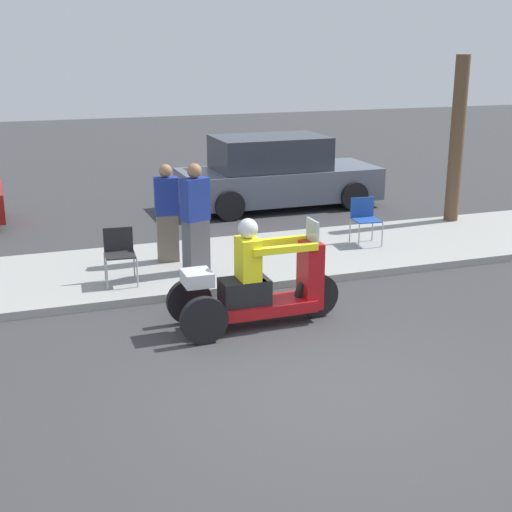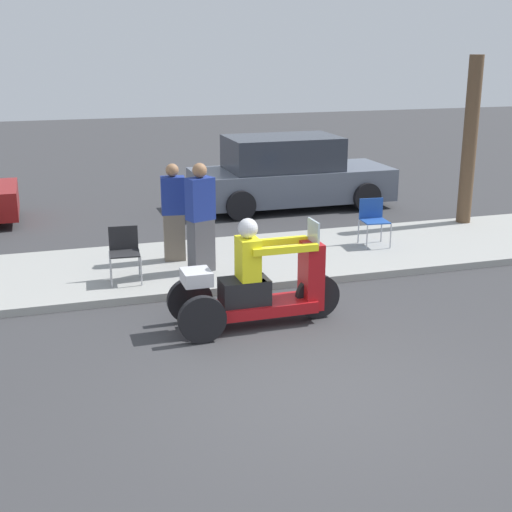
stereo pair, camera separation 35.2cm
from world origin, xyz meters
TOP-DOWN VIEW (x-y plane):
  - ground_plane at (0.00, 0.00)m, footprint 60.00×60.00m
  - sidewalk_strip at (0.00, 4.60)m, footprint 28.00×2.80m
  - motorcycle_trike at (-0.11, 1.96)m, footprint 2.30×0.83m
  - spectator_by_tree at (-0.65, 4.83)m, footprint 0.41×0.28m
  - spectator_end_of_line at (-0.36, 4.10)m, footprint 0.47×0.37m
  - folding_chair_set_back at (2.93, 4.72)m, footprint 0.50×0.50m
  - folding_chair_curbside at (-1.58, 4.00)m, footprint 0.50×0.50m
  - parked_car_lot_left at (2.69, 8.51)m, footprint 4.48×1.97m
  - tree_trunk at (5.44, 5.68)m, footprint 0.28×0.28m

SIDE VIEW (x-z plane):
  - ground_plane at x=0.00m, z-range 0.00..0.00m
  - sidewalk_strip at x=0.00m, z-range 0.00..0.12m
  - motorcycle_trike at x=-0.11m, z-range -0.21..1.25m
  - folding_chair_set_back at x=2.93m, z-range 0.21..1.03m
  - folding_chair_curbside at x=-1.58m, z-range 0.21..1.03m
  - parked_car_lot_left at x=2.69m, z-range -0.05..1.56m
  - spectator_by_tree at x=-0.65m, z-range 0.09..1.71m
  - spectator_end_of_line at x=-0.36m, z-range 0.09..1.82m
  - tree_trunk at x=5.44m, z-range 0.12..3.39m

